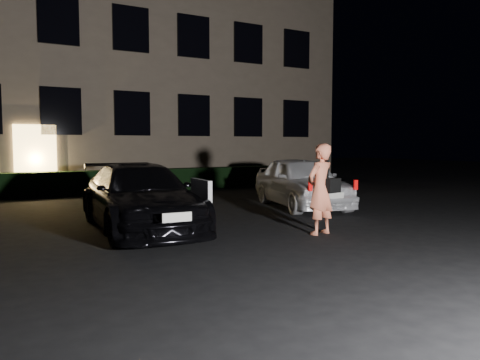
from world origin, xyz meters
TOP-DOWN VIEW (x-y plane):
  - ground at (0.00, 0.00)m, footprint 80.00×80.00m
  - building at (-0.00, 14.99)m, footprint 20.00×8.11m
  - hedge at (0.00, 10.50)m, footprint 15.00×0.70m
  - sedan at (-2.29, 2.72)m, footprint 2.24×4.97m
  - hatch at (2.83, 3.88)m, footprint 2.74×4.61m
  - man at (0.69, 0.38)m, footprint 0.82×0.58m

SIDE VIEW (x-z plane):
  - ground at x=0.00m, z-range 0.00..0.00m
  - hedge at x=0.00m, z-range 0.00..0.85m
  - sedan at x=-2.29m, z-range 0.00..1.39m
  - hatch at x=2.83m, z-range 0.00..1.47m
  - man at x=0.69m, z-range 0.00..1.83m
  - building at x=0.00m, z-range 0.00..12.00m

